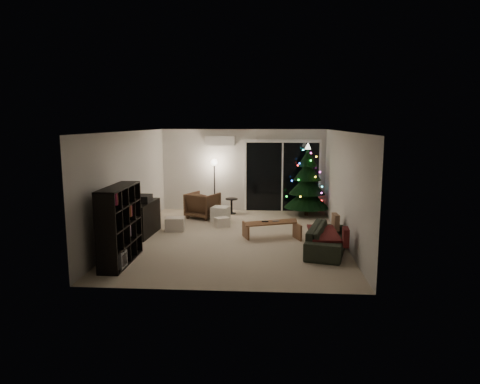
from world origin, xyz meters
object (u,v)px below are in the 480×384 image
Objects in this scene: media_cabinet at (143,219)px; christmas_tree at (307,180)px; bookshelf at (111,225)px; coffee_table at (271,230)px; armchair at (203,205)px; sofa at (328,239)px.

media_cabinet is 0.61× the size of christmas_tree.
bookshelf is 3.71m from coffee_table.
coffee_table is at bearing -111.62° from christmas_tree.
armchair is 0.43× the size of sofa.
media_cabinet is 1.02× the size of coffee_table.
coffee_table is at bearing 156.66° from armchair.
media_cabinet is 3.12m from coffee_table.
media_cabinet is (0.00, 2.08, -0.35)m from bookshelf.
sofa is (3.14, -3.03, -0.09)m from armchair.
coffee_table is at bearing 67.61° from sofa.
sofa is (4.30, -1.04, -0.13)m from media_cabinet.
bookshelf is at bearing -169.09° from coffee_table.
christmas_tree is (2.99, 0.50, 0.70)m from armchair.
coffee_table is at bearing 17.16° from bookshelf.
media_cabinet is at bearing 91.24° from sofa.
bookshelf is 0.81× the size of sofa.
armchair is 4.37m from sofa.
sofa reaches higher than coffee_table.
christmas_tree reaches higher than coffee_table.
sofa is 0.87× the size of christmas_tree.
armchair is 3.11m from christmas_tree.
coffee_table is (1.95, -2.13, -0.16)m from armchair.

